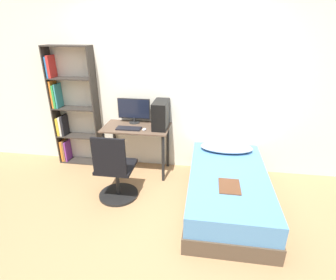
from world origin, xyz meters
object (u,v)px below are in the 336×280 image
Objects in this scene: bookshelf at (69,111)px; pc_tower at (161,114)px; office_chair at (115,175)px; bed at (227,189)px; keyboard at (129,128)px; monitor at (134,110)px.

bookshelf is 1.51m from pc_tower.
pc_tower is at bearing 59.52° from office_chair.
office_chair reaches higher than bed.
pc_tower is at bearing -4.62° from bookshelf.
bookshelf reaches higher than keyboard.
monitor is (-1.41, 0.83, 0.74)m from bed.
bed is 5.15× the size of keyboard.
monitor is at bearing 88.61° from office_chair.
bookshelf is at bearing 165.62° from keyboard.
pc_tower reaches higher than monitor.
monitor is (1.06, 0.01, 0.07)m from bookshelf.
pc_tower reaches higher than keyboard.
bed is at bearing -20.88° from keyboard.
keyboard is at bearing 88.77° from office_chair.
bookshelf is 4.35× the size of pc_tower.
bookshelf is 1.10m from keyboard.
monitor is (0.02, 0.92, 0.59)m from office_chair.
bed is (2.48, -0.81, -0.67)m from bookshelf.
pc_tower reaches higher than bed.
bookshelf is 2.69m from bed.
office_chair is at bearing -41.15° from bookshelf.
bed is 1.40m from pc_tower.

